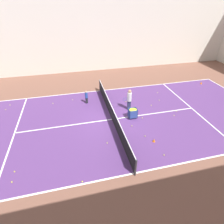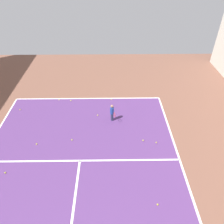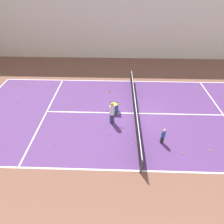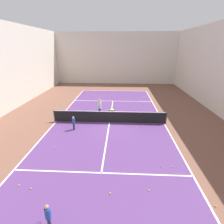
{
  "view_description": "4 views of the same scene",
  "coord_description": "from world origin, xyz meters",
  "px_view_note": "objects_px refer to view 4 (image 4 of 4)",
  "views": [
    {
      "loc": [
        10.25,
        -2.46,
        7.6
      ],
      "look_at": [
        0.0,
        0.0,
        0.66
      ],
      "focal_mm": 28.0,
      "sensor_mm": 36.0,
      "label": 1
    },
    {
      "loc": [
        -1.48,
        0.37,
        8.36
      ],
      "look_at": [
        -1.62,
        -9.84,
        0.61
      ],
      "focal_mm": 35.0,
      "sensor_mm": 36.0,
      "label": 2
    },
    {
      "loc": [
        -10.25,
        1.36,
        8.49
      ],
      "look_at": [
        -1.06,
        1.65,
        0.96
      ],
      "focal_mm": 28.0,
      "sensor_mm": 36.0,
      "label": 3
    },
    {
      "loc": [
        0.98,
        -14.39,
        6.45
      ],
      "look_at": [
        0.15,
        1.54,
        0.46
      ],
      "focal_mm": 28.0,
      "sensor_mm": 36.0,
      "label": 4
    }
  ],
  "objects_px": {
    "training_cone_0": "(140,114)",
    "training_cone_1": "(87,92)",
    "tennis_net": "(109,117)",
    "player_near_baseline": "(48,215)",
    "coach_at_net": "(100,106)",
    "child_midcourt": "(74,122)",
    "ball_cart": "(112,111)"
  },
  "relations": [
    {
      "from": "training_cone_0",
      "to": "training_cone_1",
      "type": "bearing_deg",
      "value": 129.01
    },
    {
      "from": "coach_at_net",
      "to": "training_cone_0",
      "type": "relative_size",
      "value": 7.79
    },
    {
      "from": "tennis_net",
      "to": "child_midcourt",
      "type": "distance_m",
      "value": 3.22
    },
    {
      "from": "child_midcourt",
      "to": "training_cone_1",
      "type": "relative_size",
      "value": 4.71
    },
    {
      "from": "tennis_net",
      "to": "child_midcourt",
      "type": "height_order",
      "value": "child_midcourt"
    },
    {
      "from": "tennis_net",
      "to": "coach_at_net",
      "type": "bearing_deg",
      "value": 122.94
    },
    {
      "from": "training_cone_1",
      "to": "tennis_net",
      "type": "bearing_deg",
      "value": -69.33
    },
    {
      "from": "training_cone_0",
      "to": "training_cone_1",
      "type": "distance_m",
      "value": 11.0
    },
    {
      "from": "ball_cart",
      "to": "training_cone_0",
      "type": "distance_m",
      "value": 2.86
    },
    {
      "from": "training_cone_0",
      "to": "coach_at_net",
      "type": "bearing_deg",
      "value": -174.93
    },
    {
      "from": "player_near_baseline",
      "to": "tennis_net",
      "type": "bearing_deg",
      "value": -27.6
    },
    {
      "from": "tennis_net",
      "to": "training_cone_1",
      "type": "bearing_deg",
      "value": 110.67
    },
    {
      "from": "training_cone_0",
      "to": "tennis_net",
      "type": "bearing_deg",
      "value": -145.83
    },
    {
      "from": "tennis_net",
      "to": "ball_cart",
      "type": "relative_size",
      "value": 12.87
    },
    {
      "from": "training_cone_1",
      "to": "coach_at_net",
      "type": "bearing_deg",
      "value": -71.87
    },
    {
      "from": "player_near_baseline",
      "to": "training_cone_0",
      "type": "bearing_deg",
      "value": -39.34
    },
    {
      "from": "coach_at_net",
      "to": "child_midcourt",
      "type": "relative_size",
      "value": 1.5
    },
    {
      "from": "player_near_baseline",
      "to": "training_cone_1",
      "type": "bearing_deg",
      "value": -11.61
    },
    {
      "from": "coach_at_net",
      "to": "training_cone_1",
      "type": "xyz_separation_m",
      "value": [
        -2.91,
        8.9,
        -0.87
      ]
    },
    {
      "from": "training_cone_0",
      "to": "ball_cart",
      "type": "bearing_deg",
      "value": -170.65
    },
    {
      "from": "training_cone_0",
      "to": "training_cone_1",
      "type": "xyz_separation_m",
      "value": [
        -6.92,
        8.55,
        0.01
      ]
    },
    {
      "from": "child_midcourt",
      "to": "training_cone_0",
      "type": "xyz_separation_m",
      "value": [
        5.78,
        3.53,
        -0.55
      ]
    },
    {
      "from": "child_midcourt",
      "to": "training_cone_1",
      "type": "distance_m",
      "value": 12.14
    },
    {
      "from": "coach_at_net",
      "to": "tennis_net",
      "type": "bearing_deg",
      "value": 44.68
    },
    {
      "from": "player_near_baseline",
      "to": "ball_cart",
      "type": "distance_m",
      "value": 11.5
    },
    {
      "from": "coach_at_net",
      "to": "ball_cart",
      "type": "xyz_separation_m",
      "value": [
        1.22,
        -0.1,
        -0.45
      ]
    },
    {
      "from": "coach_at_net",
      "to": "training_cone_1",
      "type": "distance_m",
      "value": 9.41
    },
    {
      "from": "ball_cart",
      "to": "training_cone_0",
      "type": "relative_size",
      "value": 3.51
    },
    {
      "from": "tennis_net",
      "to": "player_near_baseline",
      "type": "bearing_deg",
      "value": -99.41
    },
    {
      "from": "child_midcourt",
      "to": "training_cone_1",
      "type": "height_order",
      "value": "child_midcourt"
    },
    {
      "from": "tennis_net",
      "to": "player_near_baseline",
      "type": "xyz_separation_m",
      "value": [
        -1.63,
        -9.82,
        0.07
      ]
    },
    {
      "from": "child_midcourt",
      "to": "coach_at_net",
      "type": "bearing_deg",
      "value": -37.82
    }
  ]
}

